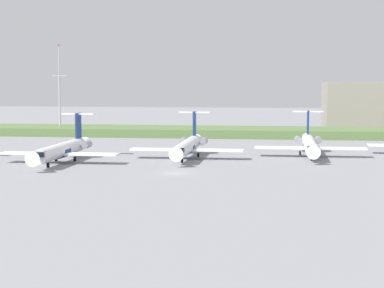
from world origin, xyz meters
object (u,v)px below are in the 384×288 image
object	(u,v)px
regional_jet_third	(188,146)
regional_jet_second	(62,149)
antenna_mast	(60,97)
regional_jet_fourth	(310,144)

from	to	relation	value
regional_jet_third	regional_jet_second	bearing A→B (deg)	-155.91
regional_jet_third	antenna_mast	bearing A→B (deg)	130.10
regional_jet_third	regional_jet_fourth	world-z (taller)	same
regional_jet_second	regional_jet_fourth	bearing A→B (deg)	19.72
regional_jet_third	regional_jet_fourth	bearing A→B (deg)	15.42
regional_jet_second	antenna_mast	bearing A→B (deg)	109.18
regional_jet_second	regional_jet_third	distance (m)	25.14
regional_jet_second	regional_jet_fourth	distance (m)	50.59
regional_jet_fourth	antenna_mast	bearing A→B (deg)	146.15
antenna_mast	regional_jet_third	bearing A→B (deg)	-49.90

